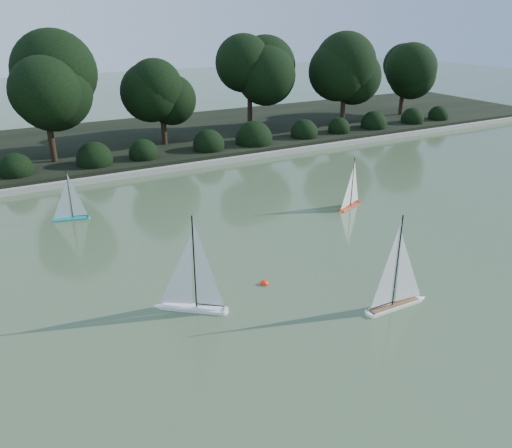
% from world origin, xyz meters
% --- Properties ---
extents(ground, '(80.00, 80.00, 0.00)m').
position_xyz_m(ground, '(0.00, 0.00, 0.00)').
color(ground, '#435533').
rests_on(ground, ground).
extents(pond_coping, '(40.00, 0.35, 0.18)m').
position_xyz_m(pond_coping, '(0.00, 9.00, 0.09)').
color(pond_coping, gray).
rests_on(pond_coping, ground).
extents(far_bank, '(40.00, 8.00, 0.30)m').
position_xyz_m(far_bank, '(0.00, 13.00, 0.15)').
color(far_bank, black).
rests_on(far_bank, ground).
extents(tree_line, '(26.31, 3.93, 4.39)m').
position_xyz_m(tree_line, '(1.23, 11.44, 2.64)').
color(tree_line, black).
rests_on(tree_line, ground).
extents(shrub_hedge, '(29.10, 1.10, 1.10)m').
position_xyz_m(shrub_hedge, '(0.00, 9.90, 0.45)').
color(shrub_hedge, black).
rests_on(shrub_hedge, ground).
extents(sailboat_white_a, '(1.21, 1.01, 1.91)m').
position_xyz_m(sailboat_white_a, '(-2.26, 0.80, 0.30)').
color(sailboat_white_a, white).
rests_on(sailboat_white_a, ground).
extents(sailboat_white_b, '(1.39, 0.24, 1.90)m').
position_xyz_m(sailboat_white_b, '(1.11, -0.92, 0.29)').
color(sailboat_white_b, white).
rests_on(sailboat_white_b, ground).
extents(sailboat_orange, '(1.05, 0.53, 1.47)m').
position_xyz_m(sailboat_orange, '(3.37, 3.38, 0.23)').
color(sailboat_orange, '#F13C1D').
rests_on(sailboat_orange, ground).
extents(sailboat_teal, '(1.01, 0.40, 1.38)m').
position_xyz_m(sailboat_teal, '(-3.40, 6.13, 0.22)').
color(sailboat_teal, teal).
rests_on(sailboat_teal, ground).
extents(race_buoy, '(0.17, 0.17, 0.17)m').
position_xyz_m(race_buoy, '(-0.63, 0.91, 0.00)').
color(race_buoy, '#FF2B0D').
rests_on(race_buoy, ground).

